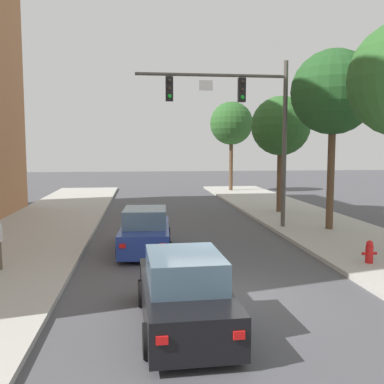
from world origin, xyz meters
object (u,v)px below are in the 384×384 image
(traffic_signal_mast, at_px, (243,112))
(street_tree_third, at_px, (281,126))
(car_lead_blue, at_px, (145,232))
(street_tree_second, at_px, (333,93))
(car_following_black, at_px, (184,293))
(fire_hydrant, at_px, (369,252))
(street_tree_farthest, at_px, (231,124))

(traffic_signal_mast, xyz_separation_m, street_tree_third, (3.26, 4.59, -0.38))
(car_lead_blue, height_order, street_tree_second, street_tree_second)
(car_following_black, relative_size, street_tree_second, 0.54)
(car_lead_blue, distance_m, car_following_black, 6.90)
(fire_hydrant, height_order, street_tree_third, street_tree_third)
(car_following_black, bearing_deg, street_tree_farthest, 76.09)
(street_tree_third, xyz_separation_m, street_tree_farthest, (-0.11, 12.77, 0.85))
(car_lead_blue, distance_m, street_tree_farthest, 22.84)
(car_following_black, xyz_separation_m, street_tree_farthest, (6.88, 27.78, 5.10))
(traffic_signal_mast, height_order, car_following_black, traffic_signal_mast)
(car_lead_blue, height_order, car_following_black, same)
(street_tree_third, bearing_deg, street_tree_second, -84.17)
(car_lead_blue, xyz_separation_m, street_tree_third, (7.71, 8.15, 4.25))
(fire_hydrant, xyz_separation_m, street_tree_farthest, (0.62, 23.94, 5.32))
(street_tree_second, bearing_deg, fire_hydrant, -102.53)
(street_tree_farthest, bearing_deg, street_tree_third, -89.50)
(car_following_black, relative_size, fire_hydrant, 5.96)
(car_lead_blue, relative_size, street_tree_third, 0.66)
(street_tree_third, bearing_deg, traffic_signal_mast, -125.37)
(car_following_black, relative_size, street_tree_farthest, 0.57)
(traffic_signal_mast, relative_size, car_following_black, 1.75)
(car_following_black, xyz_separation_m, street_tree_third, (6.99, 15.01, 4.25))
(street_tree_second, height_order, street_tree_third, street_tree_second)
(traffic_signal_mast, bearing_deg, car_lead_blue, -141.32)
(car_following_black, height_order, street_tree_third, street_tree_third)
(car_following_black, height_order, street_tree_second, street_tree_second)
(street_tree_third, distance_m, street_tree_farthest, 12.80)
(fire_hydrant, relative_size, street_tree_farthest, 0.10)
(car_following_black, distance_m, fire_hydrant, 7.35)
(traffic_signal_mast, bearing_deg, street_tree_third, 54.63)
(street_tree_second, bearing_deg, street_tree_farthest, 92.09)
(car_lead_blue, distance_m, street_tree_third, 12.00)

